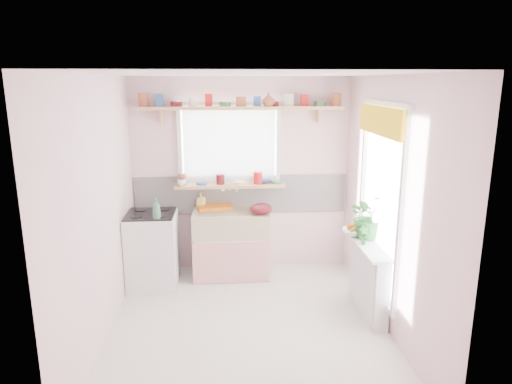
{
  "coord_description": "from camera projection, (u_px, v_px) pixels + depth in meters",
  "views": [
    {
      "loc": [
        -0.22,
        -4.21,
        2.43
      ],
      "look_at": [
        0.12,
        0.55,
        1.28
      ],
      "focal_mm": 32.0,
      "sensor_mm": 36.0,
      "label": 1
    }
  ],
  "objects": [
    {
      "name": "cooker_bottle",
      "position": [
        157.0,
        209.0,
        5.16
      ],
      "size": [
        0.11,
        0.11,
        0.24
      ],
      "primitive_type": "imported",
      "rotation": [
        0.0,
        0.0,
        0.23
      ],
      "color": "#3D7B51",
      "rests_on": "cooker"
    },
    {
      "name": "sill_crockery",
      "position": [
        226.0,
        180.0,
        5.81
      ],
      "size": [
        1.35,
        0.11,
        0.12
      ],
      "color": "#A55133",
      "rests_on": "windowsill"
    },
    {
      "name": "sill_bowl",
      "position": [
        263.0,
        180.0,
        5.9
      ],
      "size": [
        0.23,
        0.23,
        0.06
      ],
      "primitive_type": "imported",
      "rotation": [
        0.0,
        0.0,
        0.14
      ],
      "color": "#344CAC",
      "rests_on": "windowsill"
    },
    {
      "name": "shelf_crockery",
      "position": [
        240.0,
        102.0,
        5.58
      ],
      "size": [
        2.47,
        0.11,
        0.12
      ],
      "color": "#A55133",
      "rests_on": "pine_shelf"
    },
    {
      "name": "cooker",
      "position": [
        153.0,
        249.0,
        5.51
      ],
      "size": [
        0.58,
        0.58,
        0.93
      ],
      "color": "white",
      "rests_on": "ground"
    },
    {
      "name": "shelf_vase",
      "position": [
        268.0,
        99.0,
        5.54
      ],
      "size": [
        0.17,
        0.17,
        0.16
      ],
      "primitive_type": "imported",
      "rotation": [
        0.0,
        0.0,
        0.05
      ],
      "color": "#9E4F30",
      "rests_on": "pine_shelf"
    },
    {
      "name": "pine_shelf",
      "position": [
        241.0,
        108.0,
        5.6
      ],
      "size": [
        2.52,
        0.24,
        0.04
      ],
      "primitive_type": "cube",
      "color": "tan",
      "rests_on": "room"
    },
    {
      "name": "dish_tray",
      "position": [
        215.0,
        206.0,
        5.86
      ],
      "size": [
        0.48,
        0.4,
        0.04
      ],
      "primitive_type": "cube",
      "rotation": [
        0.0,
        0.0,
        0.19
      ],
      "color": "orange",
      "rests_on": "sink_unit"
    },
    {
      "name": "fruit",
      "position": [
        355.0,
        227.0,
        5.04
      ],
      "size": [
        0.2,
        0.14,
        0.1
      ],
      "color": "orange",
      "rests_on": "fruit_bowl"
    },
    {
      "name": "soap_bottle_sink",
      "position": [
        201.0,
        200.0,
        5.87
      ],
      "size": [
        0.11,
        0.12,
        0.2
      ],
      "primitive_type": "imported",
      "rotation": [
        0.0,
        0.0,
        -0.34
      ],
      "color": "#EFEE6A",
      "rests_on": "sink_unit"
    },
    {
      "name": "sill_cup",
      "position": [
        182.0,
        182.0,
        5.71
      ],
      "size": [
        0.12,
        0.12,
        0.09
      ],
      "primitive_type": "imported",
      "rotation": [
        0.0,
        0.0,
        -0.09
      ],
      "color": "white",
      "rests_on": "windowsill"
    },
    {
      "name": "windowsill",
      "position": [
        230.0,
        186.0,
        5.83
      ],
      "size": [
        1.4,
        0.22,
        0.04
      ],
      "primitive_type": "cube",
      "color": "tan",
      "rests_on": "room"
    },
    {
      "name": "fruit_bowl",
      "position": [
        355.0,
        232.0,
        5.05
      ],
      "size": [
        0.34,
        0.34,
        0.07
      ],
      "primitive_type": "imported",
      "rotation": [
        0.0,
        0.0,
        -0.28
      ],
      "color": "silver",
      "rests_on": "radiator_ledge"
    },
    {
      "name": "herb_pot",
      "position": [
        364.0,
        236.0,
        4.74
      ],
      "size": [
        0.12,
        0.09,
        0.2
      ],
      "primitive_type": "imported",
      "rotation": [
        0.0,
        0.0,
        0.2
      ],
      "color": "#2A6A2E",
      "rests_on": "radiator_ledge"
    },
    {
      "name": "radiator_ledge",
      "position": [
        369.0,
        278.0,
        4.86
      ],
      "size": [
        0.22,
        0.95,
        0.78
      ],
      "color": "white",
      "rests_on": "ground"
    },
    {
      "name": "room",
      "position": [
        301.0,
        177.0,
        5.23
      ],
      "size": [
        3.2,
        3.2,
        3.2
      ],
      "color": "silver",
      "rests_on": "ground"
    },
    {
      "name": "colander",
      "position": [
        261.0,
        209.0,
        5.6
      ],
      "size": [
        0.37,
        0.37,
        0.13
      ],
      "primitive_type": "ellipsoid",
      "rotation": [
        0.0,
        0.0,
        -0.39
      ],
      "color": "#540E16",
      "rests_on": "sink_unit"
    },
    {
      "name": "jade_plant",
      "position": [
        369.0,
        216.0,
        4.91
      ],
      "size": [
        0.53,
        0.49,
        0.5
      ],
      "primitive_type": "imported",
      "rotation": [
        0.0,
        0.0,
        0.24
      ],
      "color": "#2B6C2B",
      "rests_on": "radiator_ledge"
    },
    {
      "name": "sink_unit",
      "position": [
        231.0,
        243.0,
        5.81
      ],
      "size": [
        0.95,
        0.65,
        1.11
      ],
      "color": "white",
      "rests_on": "ground"
    }
  ]
}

